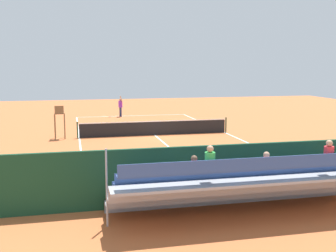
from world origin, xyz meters
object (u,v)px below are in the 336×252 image
object	(u,v)px
umpire_chair	(60,118)
tennis_racket	(107,117)
equipment_bag	(250,188)
tennis_ball_near	(109,123)
bleacher_stand	(248,184)
courtside_bench	(294,174)
tennis_ball_far	(120,119)
tennis_net	(155,128)
tennis_player	(120,106)

from	to	relation	value
umpire_chair	tennis_racket	size ratio (longest dim) A/B	3.83
umpire_chair	equipment_bag	xyz separation A→B (m)	(-7.16, 13.45, -1.13)
umpire_chair	equipment_bag	size ratio (longest dim) A/B	2.38
tennis_ball_near	bleacher_stand	bearing A→B (deg)	96.38
courtside_bench	tennis_ball_far	size ratio (longest dim) A/B	27.27
bleacher_stand	tennis_racket	world-z (taller)	bleacher_stand
tennis_net	tennis_ball_near	xyz separation A→B (m)	(2.48, -6.65, -0.47)
tennis_racket	tennis_ball_near	bearing A→B (deg)	87.00
courtside_bench	tennis_player	bearing A→B (deg)	-80.76
tennis_ball_near	tennis_ball_far	world-z (taller)	same
bleacher_stand	umpire_chair	distance (m)	16.64
equipment_bag	tennis_player	xyz separation A→B (m)	(2.03, -24.04, 0.84)
tennis_net	tennis_ball_near	bearing A→B (deg)	-69.57
umpire_chair	tennis_player	size ratio (longest dim) A/B	1.11
tennis_player	tennis_ball_near	world-z (taller)	tennis_player
umpire_chair	tennis_ball_near	distance (m)	7.68
tennis_player	courtside_bench	bearing A→B (deg)	99.24
tennis_net	tennis_ball_far	bearing A→B (deg)	-80.58
umpire_chair	equipment_bag	world-z (taller)	umpire_chair
tennis_ball_near	tennis_ball_far	bearing A→B (deg)	-122.71
umpire_chair	bleacher_stand	bearing A→B (deg)	111.84
bleacher_stand	umpire_chair	xyz separation A→B (m)	(6.19, -15.44, 0.36)
bleacher_stand	tennis_racket	size ratio (longest dim) A/B	16.21
equipment_bag	tennis_net	bearing A→B (deg)	-85.90
tennis_net	equipment_bag	bearing A→B (deg)	94.10
tennis_net	tennis_ball_far	size ratio (longest dim) A/B	156.06
tennis_net	tennis_ball_near	world-z (taller)	tennis_net
equipment_bag	tennis_player	distance (m)	24.14
courtside_bench	tennis_ball_near	world-z (taller)	courtside_bench
equipment_bag	tennis_ball_near	bearing A→B (deg)	-80.27
equipment_bag	courtside_bench	bearing A→B (deg)	-176.05
tennis_player	tennis_racket	xyz separation A→B (m)	(1.19, -0.02, -1.00)
umpire_chair	courtside_bench	xyz separation A→B (m)	(-9.02, 13.33, -0.76)
bleacher_stand	umpire_chair	world-z (taller)	bleacher_stand
bleacher_stand	tennis_ball_near	distance (m)	22.19
tennis_ball_near	equipment_bag	bearing A→B (deg)	99.73
tennis_player	tennis_ball_far	xyz separation A→B (m)	(0.31, 2.30, -0.98)
tennis_ball_far	tennis_net	bearing A→B (deg)	99.42
umpire_chair	tennis_player	bearing A→B (deg)	-115.85
tennis_net	courtside_bench	distance (m)	13.57
courtside_bench	equipment_bag	bearing A→B (deg)	3.95
tennis_racket	tennis_player	bearing A→B (deg)	178.89
tennis_ball_far	umpire_chair	bearing A→B (deg)	59.85
tennis_net	tennis_racket	xyz separation A→B (m)	(2.27, -10.66, -0.49)
bleacher_stand	tennis_player	world-z (taller)	bleacher_stand
courtside_bench	equipment_bag	size ratio (longest dim) A/B	2.00
tennis_racket	equipment_bag	bearing A→B (deg)	97.64
tennis_racket	tennis_ball_near	xyz separation A→B (m)	(0.21, 4.02, 0.02)
courtside_bench	tennis_ball_far	distance (m)	22.03
tennis_net	tennis_racket	size ratio (longest dim) A/B	18.43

